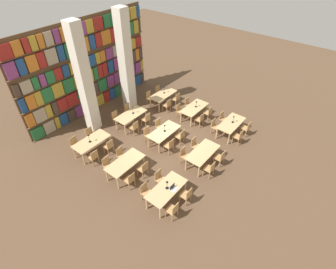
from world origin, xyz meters
TOP-DOWN VIEW (x-y plane):
  - ground_plane at (0.00, 0.00)m, footprint 40.00×40.00m
  - bookshelf_bank at (0.01, 5.69)m, footprint 8.97×0.35m
  - pillar_left at (-1.48, 4.10)m, footprint 0.63×0.63m
  - pillar_center at (1.48, 4.10)m, footprint 0.63×0.63m
  - reading_table_0 at (-2.88, -2.46)m, footprint 1.87×0.89m
  - chair_0 at (-3.38, -3.19)m, footprint 0.42×0.40m
  - chair_1 at (-3.38, -1.73)m, footprint 0.42×0.40m
  - chair_2 at (-2.44, -3.19)m, footprint 0.42×0.40m
  - chair_3 at (-2.44, -1.73)m, footprint 0.42×0.40m
  - desk_lamp_0 at (-2.86, -2.47)m, footprint 0.14×0.14m
  - laptop at (-2.72, -2.72)m, footprint 0.32×0.22m
  - reading_table_1 at (-0.05, -2.44)m, footprint 1.87×0.89m
  - chair_4 at (-0.54, -3.17)m, footprint 0.42×0.40m
  - chair_5 at (-0.54, -1.71)m, footprint 0.42×0.40m
  - chair_6 at (0.40, -3.17)m, footprint 0.42×0.40m
  - chair_7 at (0.40, -1.71)m, footprint 0.42×0.40m
  - reading_table_2 at (2.91, -2.40)m, footprint 1.87×0.89m
  - chair_8 at (2.42, -3.13)m, footprint 0.42×0.40m
  - chair_9 at (2.42, -1.67)m, footprint 0.42×0.40m
  - chair_10 at (3.36, -3.13)m, footprint 0.42×0.40m
  - chair_11 at (3.36, -1.67)m, footprint 0.42×0.40m
  - desk_lamp_1 at (2.99, -2.44)m, footprint 0.14×0.14m
  - reading_table_3 at (-2.88, -0.01)m, footprint 1.87×0.89m
  - chair_12 at (-3.33, -0.74)m, footprint 0.42×0.40m
  - chair_13 at (-3.33, 0.72)m, footprint 0.42×0.40m
  - chair_14 at (-2.46, -0.74)m, footprint 0.42×0.40m
  - chair_15 at (-2.46, 0.72)m, footprint 0.42×0.40m
  - reading_table_4 at (0.02, 0.04)m, footprint 1.87×0.89m
  - chair_16 at (-0.44, -0.69)m, footprint 0.42×0.40m
  - chair_17 at (-0.44, 0.77)m, footprint 0.42×0.40m
  - chair_18 at (0.52, -0.69)m, footprint 0.42×0.40m
  - chair_19 at (0.52, 0.77)m, footprint 0.42×0.40m
  - desk_lamp_2 at (0.04, 0.01)m, footprint 0.14×0.14m
  - reading_table_5 at (2.91, 0.06)m, footprint 1.87×0.89m
  - chair_20 at (2.44, -0.67)m, footprint 0.42×0.40m
  - chair_21 at (2.44, 0.79)m, footprint 0.42×0.40m
  - chair_22 at (3.34, -0.67)m, footprint 0.42×0.40m
  - chair_23 at (3.34, 0.79)m, footprint 0.42×0.40m
  - desk_lamp_3 at (3.02, 0.02)m, footprint 0.14×0.14m
  - reading_table_6 at (-2.88, 2.42)m, footprint 1.87×0.89m
  - chair_24 at (-3.40, 1.69)m, footprint 0.42×0.40m
  - chair_25 at (-3.40, 3.15)m, footprint 0.42×0.40m
  - chair_26 at (-2.41, 1.69)m, footprint 0.42×0.40m
  - chair_27 at (-2.41, 3.15)m, footprint 0.42×0.40m
  - desk_lamp_4 at (-2.98, 2.41)m, footprint 0.14×0.14m
  - reading_table_7 at (0.02, 2.51)m, footprint 1.87×0.89m
  - chair_28 at (-0.47, 1.78)m, footprint 0.42×0.40m
  - chair_29 at (-0.47, 3.24)m, footprint 0.42×0.40m
  - chair_30 at (0.52, 1.78)m, footprint 0.42×0.40m
  - chair_31 at (0.52, 3.24)m, footprint 0.42×0.40m
  - desk_lamp_5 at (0.19, 2.48)m, footprint 0.14×0.14m
  - reading_table_8 at (2.94, 2.50)m, footprint 1.87×0.89m
  - chair_32 at (2.46, 1.77)m, footprint 0.42×0.40m
  - chair_33 at (2.46, 3.23)m, footprint 0.42×0.40m
  - chair_34 at (3.38, 1.77)m, footprint 0.42×0.40m
  - chair_35 at (3.38, 3.23)m, footprint 0.42×0.40m
  - desk_lamp_6 at (3.09, 2.54)m, footprint 0.14×0.14m

SIDE VIEW (x-z plane):
  - ground_plane at x=0.00m, z-range 0.00..0.00m
  - chair_0 at x=-3.38m, z-range 0.04..0.93m
  - chair_1 at x=-3.38m, z-range 0.04..0.93m
  - chair_2 at x=-2.44m, z-range 0.04..0.93m
  - chair_3 at x=-2.44m, z-range 0.04..0.93m
  - chair_4 at x=-0.54m, z-range 0.04..0.93m
  - chair_5 at x=-0.54m, z-range 0.04..0.93m
  - chair_6 at x=0.40m, z-range 0.04..0.93m
  - chair_7 at x=0.40m, z-range 0.04..0.93m
  - chair_8 at x=2.42m, z-range 0.04..0.93m
  - chair_9 at x=2.42m, z-range 0.04..0.93m
  - chair_10 at x=3.36m, z-range 0.04..0.93m
  - chair_11 at x=3.36m, z-range 0.04..0.93m
  - chair_12 at x=-3.33m, z-range 0.04..0.93m
  - chair_13 at x=-3.33m, z-range 0.04..0.93m
  - chair_14 at x=-2.46m, z-range 0.04..0.93m
  - chair_15 at x=-2.46m, z-range 0.04..0.93m
  - chair_16 at x=-0.44m, z-range 0.04..0.93m
  - chair_17 at x=-0.44m, z-range 0.04..0.93m
  - chair_18 at x=0.52m, z-range 0.04..0.93m
  - chair_19 at x=0.52m, z-range 0.04..0.93m
  - chair_20 at x=2.44m, z-range 0.04..0.93m
  - chair_21 at x=2.44m, z-range 0.04..0.93m
  - chair_22 at x=3.34m, z-range 0.04..0.93m
  - chair_23 at x=3.34m, z-range 0.04..0.93m
  - chair_24 at x=-3.40m, z-range 0.04..0.93m
  - chair_25 at x=-3.40m, z-range 0.04..0.93m
  - chair_26 at x=-2.41m, z-range 0.04..0.93m
  - chair_27 at x=-2.41m, z-range 0.04..0.93m
  - chair_28 at x=-0.47m, z-range 0.04..0.93m
  - chair_29 at x=-0.47m, z-range 0.04..0.93m
  - chair_30 at x=0.52m, z-range 0.04..0.93m
  - chair_31 at x=0.52m, z-range 0.04..0.93m
  - chair_32 at x=2.46m, z-range 0.04..0.93m
  - chair_33 at x=2.46m, z-range 0.04..0.93m
  - chair_34 at x=3.38m, z-range 0.04..0.93m
  - chair_35 at x=3.38m, z-range 0.04..0.93m
  - reading_table_0 at x=-2.88m, z-range 0.30..1.07m
  - reading_table_1 at x=-0.05m, z-range 0.30..1.07m
  - reading_table_2 at x=2.91m, z-range 0.30..1.07m
  - reading_table_3 at x=-2.88m, z-range 0.30..1.07m
  - reading_table_4 at x=0.02m, z-range 0.30..1.07m
  - reading_table_5 at x=2.91m, z-range 0.30..1.07m
  - reading_table_6 at x=-2.88m, z-range 0.30..1.07m
  - reading_table_7 at x=0.02m, z-range 0.30..1.07m
  - reading_table_8 at x=2.94m, z-range 0.30..1.07m
  - laptop at x=-2.72m, z-range 0.70..0.92m
  - desk_lamp_3 at x=3.02m, z-range 0.84..1.24m
  - desk_lamp_2 at x=0.04m, z-range 0.84..1.26m
  - desk_lamp_1 at x=2.99m, z-range 0.84..1.27m
  - desk_lamp_0 at x=-2.86m, z-range 0.85..1.30m
  - desk_lamp_6 at x=3.09m, z-range 0.85..1.31m
  - desk_lamp_5 at x=0.19m, z-range 0.85..1.32m
  - desk_lamp_4 at x=-2.98m, z-range 0.85..1.34m
  - bookshelf_bank at x=0.01m, z-range -0.08..5.42m
  - pillar_left at x=-1.48m, z-range 0.00..6.00m
  - pillar_center at x=1.48m, z-range 0.00..6.00m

